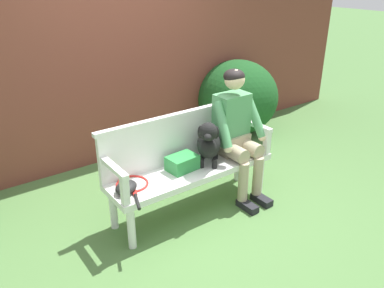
% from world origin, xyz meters
% --- Properties ---
extents(ground_plane, '(40.00, 40.00, 0.00)m').
position_xyz_m(ground_plane, '(0.00, 0.00, 0.00)').
color(ground_plane, '#4C753D').
extents(brick_garden_fence, '(8.00, 0.30, 2.19)m').
position_xyz_m(brick_garden_fence, '(0.00, 1.66, 1.10)').
color(brick_garden_fence, brown).
rests_on(brick_garden_fence, ground).
extents(hedge_bush_far_left, '(1.15, 1.14, 1.06)m').
position_xyz_m(hedge_bush_far_left, '(1.72, 1.25, 0.53)').
color(hedge_bush_far_left, '#194C1E').
rests_on(hedge_bush_far_left, ground).
extents(garden_bench, '(1.69, 0.47, 0.47)m').
position_xyz_m(garden_bench, '(0.00, 0.00, 0.40)').
color(garden_bench, white).
rests_on(garden_bench, ground).
extents(bench_backrest, '(1.73, 0.06, 0.50)m').
position_xyz_m(bench_backrest, '(0.00, 0.21, 0.72)').
color(bench_backrest, white).
rests_on(bench_backrest, garden_bench).
extents(bench_armrest_left_end, '(0.06, 0.47, 0.28)m').
position_xyz_m(bench_armrest_left_end, '(-0.81, -0.08, 0.67)').
color(bench_armrest_left_end, white).
rests_on(bench_armrest_left_end, garden_bench).
extents(bench_armrest_right_end, '(0.06, 0.47, 0.28)m').
position_xyz_m(bench_armrest_right_end, '(0.81, -0.08, 0.67)').
color(bench_armrest_right_end, white).
rests_on(bench_armrest_right_end, garden_bench).
extents(person_seated, '(0.56, 0.64, 1.34)m').
position_xyz_m(person_seated, '(0.54, -0.01, 0.74)').
color(person_seated, black).
rests_on(person_seated, ground).
extents(dog_on_bench, '(0.41, 0.44, 0.48)m').
position_xyz_m(dog_on_bench, '(0.16, -0.04, 0.71)').
color(dog_on_bench, black).
rests_on(dog_on_bench, garden_bench).
extents(tennis_racket, '(0.37, 0.58, 0.03)m').
position_xyz_m(tennis_racket, '(-0.63, 0.03, 0.48)').
color(tennis_racket, red).
rests_on(tennis_racket, garden_bench).
extents(baseball_glove, '(0.28, 0.26, 0.09)m').
position_xyz_m(baseball_glove, '(-0.71, -0.03, 0.51)').
color(baseball_glove, black).
rests_on(baseball_glove, garden_bench).
extents(sports_bag, '(0.30, 0.22, 0.14)m').
position_xyz_m(sports_bag, '(-0.09, 0.03, 0.54)').
color(sports_bag, '#2D8E42').
rests_on(sports_bag, garden_bench).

